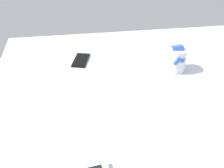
{
  "coord_description": "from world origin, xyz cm",
  "views": [
    {
      "loc": [
        51.7,
        87.68,
        85.0
      ],
      "look_at": [
        38.05,
        -3.34,
        24.0
      ],
      "focal_mm": 43.97,
      "sensor_mm": 36.0,
      "label": 1
    }
  ],
  "objects": [
    {
      "name": "cell_phone",
      "position": [
        49.16,
        -35.62,
        18.4
      ],
      "size": [
        10.27,
        15.3,
        0.8
      ],
      "primitive_type": "cube",
      "rotation": [
        0.0,
        0.0,
        2.87
      ],
      "color": "black",
      "rests_on": "bed_mattress"
    },
    {
      "name": "bed_mattress",
      "position": [
        0.0,
        0.0,
        9.0
      ],
      "size": [
        180.0,
        140.0,
        18.0
      ],
      "primitive_type": "cube",
      "color": "#B7BCC6",
      "rests_on": "ground"
    },
    {
      "name": "snack_cup",
      "position": [
        5.15,
        -19.68,
        23.84
      ],
      "size": [
        9.34,
        9.71,
        13.29
      ],
      "color": "silver",
      "rests_on": "bed_mattress"
    }
  ]
}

